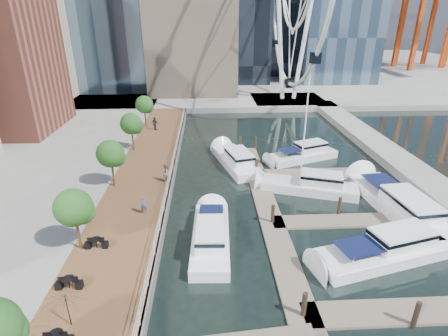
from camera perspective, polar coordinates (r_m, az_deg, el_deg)
name	(u,v)px	position (r m, az deg, el deg)	size (l,w,h in m)	color
ground	(247,294)	(23.41, 3.85, -19.87)	(520.00, 520.00, 0.00)	black
boardwalk	(142,185)	(36.09, -13.27, -2.73)	(6.00, 60.00, 1.00)	brown
seawall	(172,184)	(35.66, -8.52, -2.66)	(0.25, 60.00, 1.00)	#595954
land_far	(213,68)	(119.92, -1.86, 16.00)	(200.00, 114.00, 1.00)	gray
breakwater	(398,161)	(45.84, 26.47, 1.08)	(4.00, 60.00, 1.00)	gray
pier	(288,101)	(72.49, 10.35, 10.70)	(14.00, 12.00, 1.00)	gray
railing	(170,175)	(35.24, -8.78, -1.17)	(0.10, 60.00, 1.05)	white
floating_docks	(323,206)	(32.71, 15.92, -5.92)	(16.00, 34.00, 2.60)	#6D6051
port_cranes	(437,2)	(132.61, 31.47, 22.06)	(40.00, 52.00, 38.00)	#D84C14
street_trees	(110,154)	(34.27, -18.07, 2.20)	(2.60, 42.60, 4.60)	#3F2B1C
cafe_tables	(63,309)	(22.40, -24.75, -20.12)	(2.50, 13.70, 0.74)	black
yacht_foreground	(383,258)	(28.53, 24.59, -13.23)	(3.04, 11.34, 2.15)	white
pedestrian_near	(144,205)	(29.67, -12.94, -5.96)	(0.56, 0.37, 1.54)	#4B4B64
pedestrian_mid	(165,173)	(34.72, -9.55, -0.81)	(0.93, 0.73, 1.92)	gray
pedestrian_far	(155,124)	(51.41, -11.19, 7.14)	(1.15, 0.48, 1.96)	#353C43
moored_yachts	(311,198)	(34.81, 14.09, -4.76)	(20.88, 37.97, 11.50)	silver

